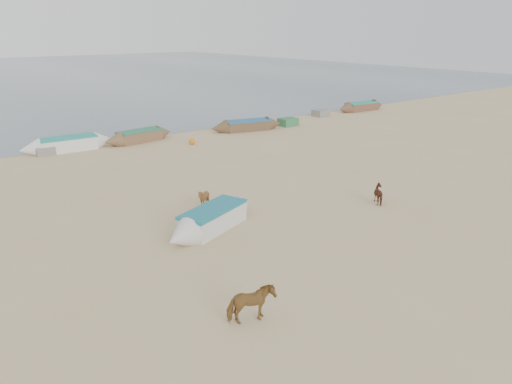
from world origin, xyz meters
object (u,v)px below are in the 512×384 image
calf_right (381,194)px  near_canoe (213,218)px  calf_front (204,198)px  cow_adult (251,304)px

calf_right → near_canoe: bearing=82.0°
calf_front → calf_right: 8.44m
calf_right → near_canoe: 8.38m
cow_adult → calf_right: 11.88m
cow_adult → calf_right: size_ratio=1.51×
cow_adult → near_canoe: bearing=-9.1°
cow_adult → near_canoe: 7.19m
calf_right → near_canoe: near_canoe is taller
cow_adult → calf_front: 9.82m
near_canoe → calf_front: bearing=45.5°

